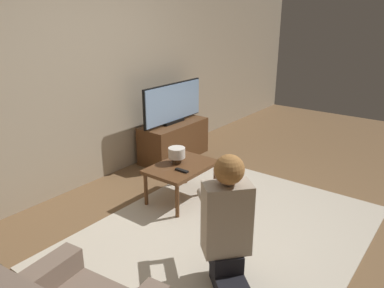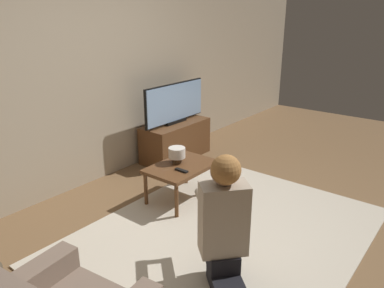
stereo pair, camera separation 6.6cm
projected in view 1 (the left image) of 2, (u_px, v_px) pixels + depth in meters
The scene contains 9 objects.
ground_plane at pixel (225, 235), 3.42m from camera, with size 10.00×10.00×0.00m, color brown.
wall_back at pixel (79, 73), 4.09m from camera, with size 10.00×0.06×2.60m.
rug at pixel (225, 235), 3.42m from camera, with size 2.88×2.19×0.02m.
tv_stand at pixel (174, 140), 5.17m from camera, with size 1.01×0.44×0.51m.
tv at pixel (173, 103), 4.99m from camera, with size 1.12×0.08×0.54m.
coffee_table at pixel (182, 169), 3.96m from camera, with size 0.74×0.50×0.40m.
person_kneeling at pixel (227, 220), 2.66m from camera, with size 0.69×0.73×1.02m.
table_lamp at pixel (177, 154), 3.98m from camera, with size 0.18×0.18×0.17m.
remote at pixel (182, 170), 3.79m from camera, with size 0.04×0.15×0.02m.
Camera 1 is at (-2.52, -1.55, 1.93)m, focal length 35.00 mm.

